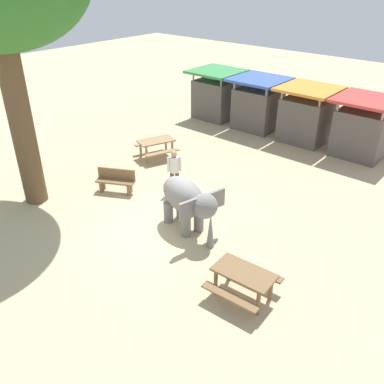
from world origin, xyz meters
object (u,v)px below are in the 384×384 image
picnic_table_near (244,278)px  market_stall_orange (306,117)px  person_handler (174,169)px  market_stall_blue (258,106)px  market_stall_green (216,97)px  elephant (188,200)px  market_stall_red (362,130)px  wooden_bench (116,180)px  picnic_table_far (156,144)px

picnic_table_near → market_stall_orange: 11.15m
person_handler → market_stall_blue: (-1.41, 7.63, 0.19)m
person_handler → market_stall_green: market_stall_green is taller
market_stall_blue → market_stall_orange: bearing=0.0°
market_stall_blue → elephant: bearing=-69.8°
picnic_table_near → market_stall_orange: (-3.74, 10.49, 0.55)m
elephant → market_stall_red: (1.85, 9.13, 0.08)m
picnic_table_near → elephant: bearing=-27.9°
elephant → wooden_bench: elephant is taller
market_stall_blue → market_stall_orange: (2.60, 0.00, 0.00)m
person_handler → market_stall_blue: bearing=140.9°
picnic_table_far → market_stall_red: (6.51, 5.83, 0.55)m
person_handler → market_stall_red: bearing=104.0°
market_stall_red → market_stall_blue: bearing=180.0°
person_handler → wooden_bench: size_ratio=1.14×
person_handler → picnic_table_far: (-2.72, 1.80, -0.36)m
picnic_table_far → market_stall_blue: market_stall_blue is taller
market_stall_orange → market_stall_blue: bearing=180.0°
picnic_table_near → market_stall_green: 13.80m
picnic_table_far → market_stall_orange: (3.91, 5.83, 0.55)m
market_stall_blue → market_stall_red: 5.20m
elephant → picnic_table_far: elephant is taller
elephant → market_stall_blue: bearing=123.5°
wooden_bench → market_stall_blue: 9.01m
picnic_table_near → market_stall_green: size_ratio=0.63×
wooden_bench → market_stall_red: bearing=-149.5°
wooden_bench → market_stall_green: (-2.37, 8.98, 0.67)m
market_stall_green → market_stall_blue: size_ratio=1.00×
market_stall_orange → elephant: bearing=-85.3°
person_handler → market_stall_red: (3.79, 7.63, 0.19)m
elephant → picnic_table_far: 5.73m
market_stall_red → elephant: bearing=-101.4°
market_stall_green → market_stall_orange: (5.20, 0.00, 0.00)m
picnic_table_far → market_stall_orange: 7.04m
market_stall_green → market_stall_red: bearing=0.0°
picnic_table_near → market_stall_blue: bearing=-62.3°
market_stall_orange → market_stall_red: same height
elephant → market_stall_green: 10.90m
wooden_bench → market_stall_blue: bearing=-119.9°
wooden_bench → market_stall_green: 9.32m
wooden_bench → picnic_table_near: bearing=138.7°
person_handler → picnic_table_far: bearing=-173.1°
market_stall_green → picnic_table_near: bearing=-49.6°
elephant → market_stall_orange: market_stall_orange is taller
person_handler → market_stall_orange: size_ratio=0.64×
picnic_table_far → market_stall_orange: bearing=-13.2°
market_stall_orange → market_stall_red: size_ratio=1.00×
elephant → wooden_bench: bearing=-169.1°
market_stall_blue → picnic_table_near: bearing=-58.8°
picnic_table_far → market_stall_red: 8.76m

